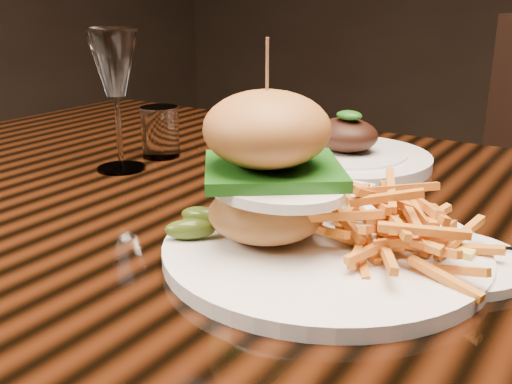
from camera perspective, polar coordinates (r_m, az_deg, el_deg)
The scene contains 7 objects.
dining_table at distance 0.76m, azimuth 6.71°, elevation -7.37°, with size 1.60×0.90×0.75m.
burger_plate at distance 0.59m, azimuth 5.70°, elevation -1.18°, with size 0.32×0.32×0.21m.
side_saucer at distance 0.61m, azimuth 18.05°, elevation -6.24°, with size 0.15×0.15×0.02m.
ramekin at distance 0.73m, azimuth 7.76°, elevation -0.68°, with size 0.07×0.07×0.03m, color white.
wine_glass at distance 0.89m, azimuth -13.36°, elevation 11.49°, with size 0.08×0.08×0.21m.
water_tumbler at distance 0.97m, azimuth -9.10°, elevation 5.67°, with size 0.06×0.06×0.08m, color white.
far_dish at distance 0.93m, azimuth 8.39°, elevation 3.57°, with size 0.26×0.26×0.09m.
Camera 1 is at (0.30, -0.61, 1.00)m, focal length 42.00 mm.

